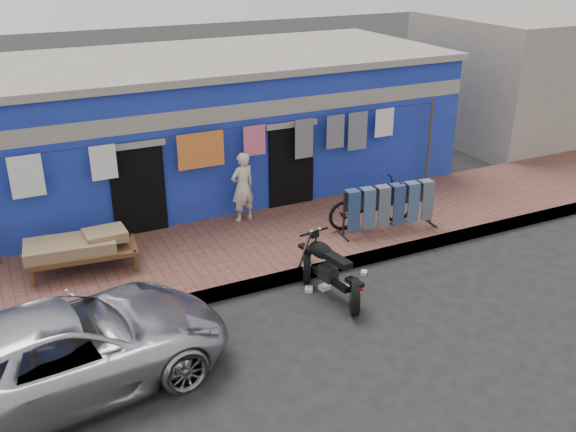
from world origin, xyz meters
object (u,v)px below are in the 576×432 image
at_px(bicycle, 372,199).
at_px(jeans_rack, 389,207).
at_px(motorcycle, 330,269).
at_px(charpoy, 83,253).
at_px(car, 64,350).
at_px(seated_person, 243,187).

xyz_separation_m(bicycle, jeans_rack, (0.21, -0.35, -0.10)).
xyz_separation_m(motorcycle, jeans_rack, (2.25, 1.47, 0.21)).
relative_size(charpoy, jeans_rack, 0.96).
bearing_deg(bicycle, car, 117.54).
bearing_deg(jeans_rack, seated_person, 144.13).
height_order(seated_person, motorcycle, seated_person).
distance_m(seated_person, charpoy, 3.65).
bearing_deg(bicycle, motorcycle, 139.13).
relative_size(bicycle, charpoy, 0.91).
bearing_deg(motorcycle, seated_person, 86.00).
relative_size(car, bicycle, 2.48).
distance_m(seated_person, bicycle, 2.76).
xyz_separation_m(bicycle, charpoy, (-5.86, 0.67, -0.28)).
bearing_deg(motorcycle, car, 178.75).
distance_m(car, seated_person, 5.86).
bearing_deg(jeans_rack, bicycle, 121.51).
distance_m(seated_person, jeans_rack, 3.14).
distance_m(motorcycle, charpoy, 4.56).
height_order(bicycle, motorcycle, bicycle).
distance_m(motorcycle, jeans_rack, 2.70).
bearing_deg(motorcycle, bicycle, 32.80).
relative_size(car, motorcycle, 2.67).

